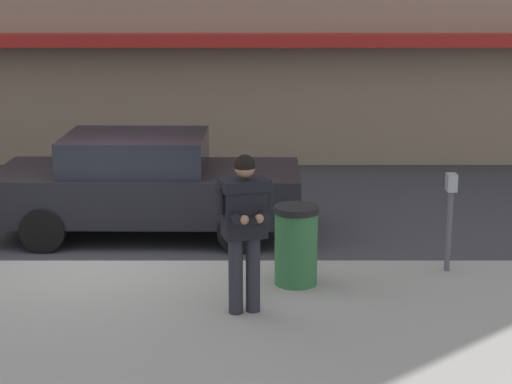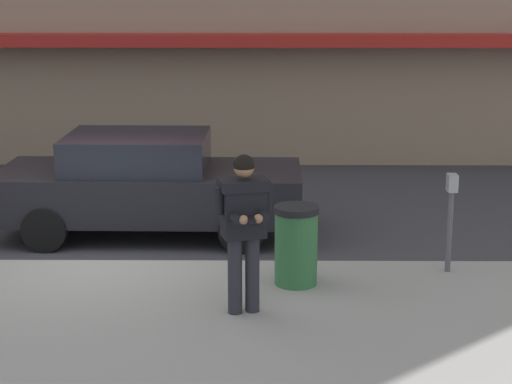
# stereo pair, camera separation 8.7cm
# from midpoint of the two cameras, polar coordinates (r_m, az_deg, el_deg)

# --- Properties ---
(ground_plane) EXTENTS (80.00, 80.00, 0.00)m
(ground_plane) POSITION_cam_midpoint_polar(r_m,az_deg,el_deg) (11.81, -10.65, -4.85)
(ground_plane) COLOR #333338
(sidewalk) EXTENTS (32.00, 5.30, 0.14)m
(sidewalk) POSITION_cam_midpoint_polar(r_m,az_deg,el_deg) (9.00, -7.60, -10.34)
(sidewalk) COLOR gray
(sidewalk) RESTS_ON ground
(curb_paint_line) EXTENTS (28.00, 0.12, 0.01)m
(curb_paint_line) POSITION_cam_midpoint_polar(r_m,az_deg,el_deg) (11.71, -5.77, -4.82)
(curb_paint_line) COLOR silver
(curb_paint_line) RESTS_ON ground
(parked_sedan_mid) EXTENTS (4.52, 1.98, 1.54)m
(parked_sedan_mid) POSITION_cam_midpoint_polar(r_m,az_deg,el_deg) (12.90, -7.58, 0.53)
(parked_sedan_mid) COLOR black
(parked_sedan_mid) RESTS_ON ground
(man_texting_on_phone) EXTENTS (0.63, 0.64, 1.81)m
(man_texting_on_phone) POSITION_cam_midpoint_polar(r_m,az_deg,el_deg) (9.31, -1.08, -1.66)
(man_texting_on_phone) COLOR #23232B
(man_texting_on_phone) RESTS_ON sidewalk
(parking_meter) EXTENTS (0.12, 0.18, 1.27)m
(parking_meter) POSITION_cam_midpoint_polar(r_m,az_deg,el_deg) (11.01, 12.55, -1.05)
(parking_meter) COLOR #4C4C51
(parking_meter) RESTS_ON sidewalk
(trash_bin) EXTENTS (0.55, 0.55, 0.98)m
(trash_bin) POSITION_cam_midpoint_polar(r_m,az_deg,el_deg) (10.39, 2.41, -3.54)
(trash_bin) COLOR #2D6638
(trash_bin) RESTS_ON sidewalk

